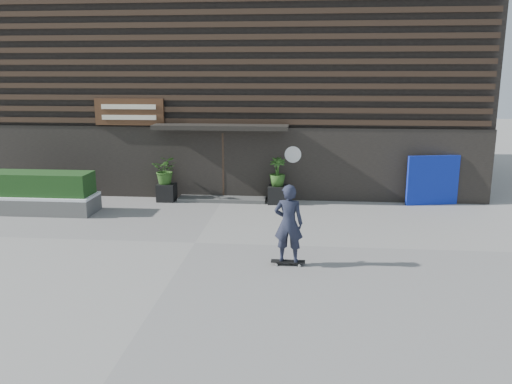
# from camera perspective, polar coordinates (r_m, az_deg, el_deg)

# --- Properties ---
(ground) EXTENTS (80.00, 80.00, 0.00)m
(ground) POSITION_cam_1_polar(r_m,az_deg,el_deg) (13.61, -6.71, -5.55)
(ground) COLOR gray
(ground) RESTS_ON ground
(entrance_step) EXTENTS (3.00, 0.80, 0.12)m
(entrance_step) POSITION_cam_1_polar(r_m,az_deg,el_deg) (17.94, -3.71, -0.76)
(entrance_step) COLOR #464644
(entrance_step) RESTS_ON ground
(planter_pot_left) EXTENTS (0.60, 0.60, 0.60)m
(planter_pot_left) POSITION_cam_1_polar(r_m,az_deg,el_deg) (18.09, -9.78, -0.03)
(planter_pot_left) COLOR black
(planter_pot_left) RESTS_ON ground
(bamboo_left) EXTENTS (0.86, 0.75, 0.96)m
(bamboo_left) POSITION_cam_1_polar(r_m,az_deg,el_deg) (17.93, -9.87, 2.40)
(bamboo_left) COLOR #2D591E
(bamboo_left) RESTS_ON planter_pot_left
(planter_pot_right) EXTENTS (0.60, 0.60, 0.60)m
(planter_pot_right) POSITION_cam_1_polar(r_m,az_deg,el_deg) (17.50, 2.33, -0.29)
(planter_pot_right) COLOR black
(planter_pot_right) RESTS_ON ground
(bamboo_right) EXTENTS (0.54, 0.54, 0.96)m
(bamboo_right) POSITION_cam_1_polar(r_m,az_deg,el_deg) (17.34, 2.35, 2.22)
(bamboo_right) COLOR #2D591E
(bamboo_right) RESTS_ON planter_pot_right
(raised_bed) EXTENTS (3.50, 1.20, 0.50)m
(raised_bed) POSITION_cam_1_polar(r_m,az_deg,el_deg) (17.74, -22.54, -1.26)
(raised_bed) COLOR #52524F
(raised_bed) RESTS_ON ground
(snow_layer) EXTENTS (3.50, 1.20, 0.08)m
(snow_layer) POSITION_cam_1_polar(r_m,az_deg,el_deg) (17.68, -22.62, -0.35)
(snow_layer) COLOR white
(snow_layer) RESTS_ON raised_bed
(hedge) EXTENTS (3.30, 1.00, 0.70)m
(hedge) POSITION_cam_1_polar(r_m,az_deg,el_deg) (17.60, -22.73, 0.88)
(hedge) COLOR #173A15
(hedge) RESTS_ON snow_layer
(blue_tarp) EXTENTS (1.75, 0.50, 1.65)m
(blue_tarp) POSITION_cam_1_polar(r_m,az_deg,el_deg) (18.18, 18.82, 1.22)
(blue_tarp) COLOR #0C1D9C
(blue_tarp) RESTS_ON ground
(building) EXTENTS (18.00, 11.00, 8.00)m
(building) POSITION_cam_1_polar(r_m,az_deg,el_deg) (22.75, -1.73, 12.13)
(building) COLOR black
(building) RESTS_ON ground
(skateboarder) EXTENTS (0.78, 0.48, 1.89)m
(skateboarder) POSITION_cam_1_polar(r_m,az_deg,el_deg) (11.72, 3.59, -3.48)
(skateboarder) COLOR black
(skateboarder) RESTS_ON ground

